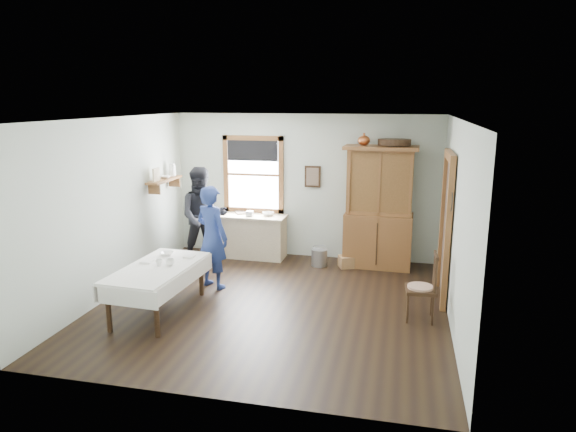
{
  "coord_description": "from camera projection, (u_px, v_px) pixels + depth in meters",
  "views": [
    {
      "loc": [
        1.79,
        -6.87,
        2.96
      ],
      "look_at": [
        0.17,
        0.3,
        1.28
      ],
      "focal_mm": 32.0,
      "sensor_mm": 36.0,
      "label": 1
    }
  ],
  "objects": [
    {
      "name": "china_hutch",
      "position": [
        379.0,
        207.0,
        9.07
      ],
      "size": [
        1.3,
        0.65,
        2.17
      ],
      "primitive_type": "cube",
      "rotation": [
        0.0,
        0.0,
        -0.03
      ],
      "color": "brown",
      "rests_on": "room"
    },
    {
      "name": "table_cup_a",
      "position": [
        170.0,
        262.0,
        7.21
      ],
      "size": [
        0.15,
        0.15,
        0.1
      ],
      "primitive_type": "imported",
      "rotation": [
        0.0,
        0.0,
        0.31
      ],
      "color": "white",
      "rests_on": "dining_table"
    },
    {
      "name": "window",
      "position": [
        253.0,
        171.0,
        9.77
      ],
      "size": [
        1.18,
        0.07,
        1.48
      ],
      "color": "white",
      "rests_on": "room"
    },
    {
      "name": "dining_table",
      "position": [
        159.0,
        289.0,
        7.24
      ],
      "size": [
        0.99,
        1.74,
        0.68
      ],
      "primitive_type": "cube",
      "rotation": [
        0.0,
        0.0,
        -0.06
      ],
      "color": "white",
      "rests_on": "room"
    },
    {
      "name": "work_counter",
      "position": [
        249.0,
        236.0,
        9.78
      ],
      "size": [
        1.44,
        0.57,
        0.82
      ],
      "primitive_type": "cube",
      "rotation": [
        0.0,
        0.0,
        -0.02
      ],
      "color": "#CAB78C",
      "rests_on": "room"
    },
    {
      "name": "counter_bowl",
      "position": [
        268.0,
        214.0,
        9.64
      ],
      "size": [
        0.27,
        0.27,
        0.07
      ],
      "primitive_type": "imported",
      "rotation": [
        0.0,
        0.0,
        -0.33
      ],
      "color": "white",
      "rests_on": "work_counter"
    },
    {
      "name": "table_cup_b",
      "position": [
        159.0,
        263.0,
        7.19
      ],
      "size": [
        0.12,
        0.12,
        0.09
      ],
      "primitive_type": "imported",
      "rotation": [
        0.0,
        0.0,
        0.26
      ],
      "color": "white",
      "rests_on": "dining_table"
    },
    {
      "name": "spindle_chair",
      "position": [
        421.0,
        286.0,
        6.96
      ],
      "size": [
        0.46,
        0.46,
        0.96
      ],
      "primitive_type": "cube",
      "rotation": [
        0.0,
        0.0,
        0.06
      ],
      "color": "#372213",
      "rests_on": "room"
    },
    {
      "name": "wall_shelf",
      "position": [
        165.0,
        178.0,
        9.19
      ],
      "size": [
        0.24,
        1.0,
        0.44
      ],
      "color": "brown",
      "rests_on": "room"
    },
    {
      "name": "counter_book",
      "position": [
        236.0,
        213.0,
        9.82
      ],
      "size": [
        0.27,
        0.29,
        0.02
      ],
      "primitive_type": "imported",
      "rotation": [
        0.0,
        0.0,
        0.57
      ],
      "color": "brown",
      "rests_on": "work_counter"
    },
    {
      "name": "figure_dark",
      "position": [
        203.0,
        220.0,
        9.25
      ],
      "size": [
        0.99,
        0.9,
        1.66
      ],
      "primitive_type": "imported",
      "rotation": [
        0.0,
        0.0,
        0.41
      ],
      "color": "black",
      "rests_on": "room"
    },
    {
      "name": "table_bowl",
      "position": [
        167.0,
        253.0,
        7.69
      ],
      "size": [
        0.25,
        0.25,
        0.05
      ],
      "primitive_type": "imported",
      "rotation": [
        0.0,
        0.0,
        0.15
      ],
      "color": "white",
      "rests_on": "dining_table"
    },
    {
      "name": "room",
      "position": [
        272.0,
        215.0,
        7.27
      ],
      "size": [
        5.01,
        5.01,
        2.7
      ],
      "color": "black",
      "rests_on": "ground"
    },
    {
      "name": "wicker_basket",
      "position": [
        349.0,
        262.0,
        9.23
      ],
      "size": [
        0.42,
        0.37,
        0.21
      ],
      "primitive_type": "cube",
      "rotation": [
        0.0,
        0.0,
        0.4
      ],
      "color": "olive",
      "rests_on": "room"
    },
    {
      "name": "framed_picture",
      "position": [
        313.0,
        177.0,
        9.54
      ],
      "size": [
        0.3,
        0.04,
        0.4
      ],
      "primitive_type": "cube",
      "color": "#372213",
      "rests_on": "room"
    },
    {
      "name": "pail",
      "position": [
        319.0,
        257.0,
        9.3
      ],
      "size": [
        0.32,
        0.32,
        0.31
      ],
      "primitive_type": "cube",
      "rotation": [
        0.0,
        0.0,
        0.09
      ],
      "color": "#929599",
      "rests_on": "room"
    },
    {
      "name": "rug_beater",
      "position": [
        452.0,
        193.0,
        6.95
      ],
      "size": [
        0.01,
        0.27,
        0.27
      ],
      "primitive_type": "torus",
      "rotation": [
        0.0,
        1.57,
        0.0
      ],
      "color": "black",
      "rests_on": "room"
    },
    {
      "name": "doorway",
      "position": [
        446.0,
        223.0,
        7.6
      ],
      "size": [
        0.09,
        1.14,
        2.22
      ],
      "color": "#443830",
      "rests_on": "room"
    },
    {
      "name": "woman_blue",
      "position": [
        212.0,
        241.0,
        8.12
      ],
      "size": [
        0.66,
        0.57,
        1.53
      ],
      "primitive_type": "imported",
      "rotation": [
        0.0,
        0.0,
        2.72
      ],
      "color": "navy",
      "rests_on": "room"
    },
    {
      "name": "shelf_bowl",
      "position": [
        165.0,
        177.0,
        9.2
      ],
      "size": [
        0.22,
        0.22,
        0.05
      ],
      "primitive_type": "imported",
      "color": "white",
      "rests_on": "wall_shelf"
    }
  ]
}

